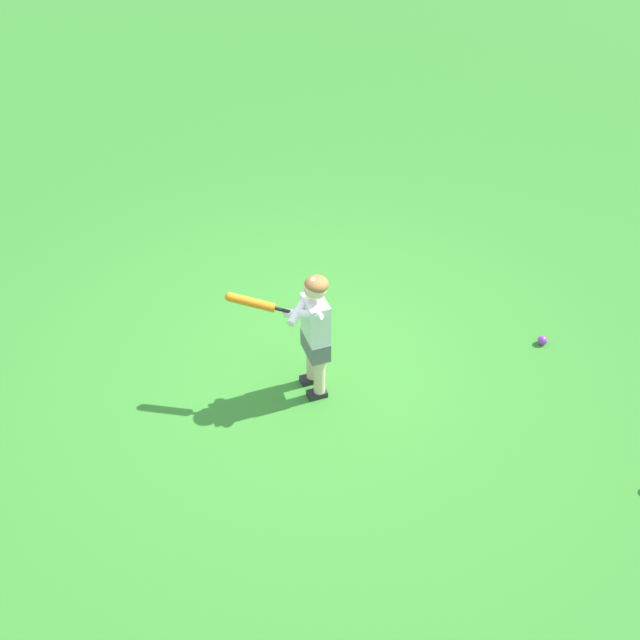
% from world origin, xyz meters
% --- Properties ---
extents(ground_plane, '(40.00, 40.00, 0.00)m').
position_xyz_m(ground_plane, '(0.00, 0.00, 0.00)').
color(ground_plane, '#38842D').
extents(child_batter, '(0.78, 0.32, 1.08)m').
position_xyz_m(child_batter, '(0.05, -0.25, 0.65)').
color(child_batter, '#232328').
rests_on(child_batter, ground).
extents(play_ball_far_left, '(0.08, 0.08, 0.08)m').
position_xyz_m(play_ball_far_left, '(1.91, 0.48, 0.04)').
color(play_ball_far_left, purple).
rests_on(play_ball_far_left, ground).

